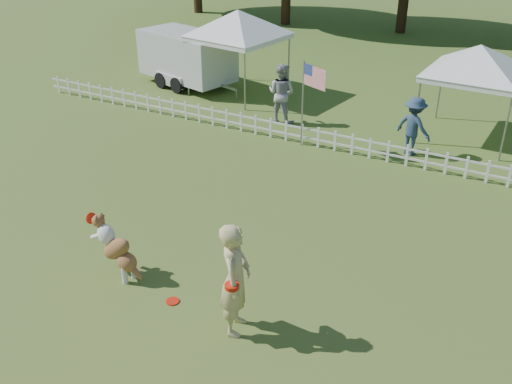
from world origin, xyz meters
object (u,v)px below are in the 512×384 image
(dog, at_px, (117,249))
(flag_pole, at_px, (302,104))
(handler, at_px, (235,279))
(canopy_tent_right, at_px, (472,94))
(cargo_trailer, at_px, (187,59))
(spectator_a, at_px, (281,93))
(canopy_tent_left, at_px, (238,54))
(spectator_b, at_px, (414,126))
(frisbee_on_turf, at_px, (173,301))

(dog, bearing_deg, flag_pole, 94.60)
(handler, distance_m, canopy_tent_right, 10.41)
(dog, height_order, flag_pole, flag_pole)
(flag_pole, bearing_deg, canopy_tent_right, 60.27)
(cargo_trailer, distance_m, spectator_a, 5.00)
(dog, xyz_separation_m, canopy_tent_left, (-3.60, 10.42, 0.82))
(cargo_trailer, bearing_deg, canopy_tent_left, 15.65)
(dog, distance_m, spectator_a, 8.72)
(dog, xyz_separation_m, spectator_b, (3.18, 8.16, 0.22))
(dog, bearing_deg, spectator_a, 103.85)
(frisbee_on_turf, relative_size, spectator_a, 0.13)
(cargo_trailer, relative_size, spectator_a, 2.43)
(cargo_trailer, bearing_deg, spectator_a, -5.90)
(flag_pole, bearing_deg, cargo_trailer, 177.57)
(handler, height_order, cargo_trailer, handler)
(frisbee_on_turf, height_order, canopy_tent_left, canopy_tent_left)
(canopy_tent_left, relative_size, flag_pole, 1.17)
(handler, bearing_deg, canopy_tent_right, -27.66)
(handler, distance_m, canopy_tent_left, 12.31)
(canopy_tent_right, distance_m, cargo_trailer, 10.00)
(cargo_trailer, height_order, flag_pole, flag_pole)
(frisbee_on_turf, xyz_separation_m, cargo_trailer, (-7.05, 10.51, 0.96))
(cargo_trailer, bearing_deg, spectator_b, 0.13)
(canopy_tent_right, distance_m, spectator_b, 2.26)
(canopy_tent_left, bearing_deg, cargo_trailer, -170.41)
(cargo_trailer, bearing_deg, dog, -47.07)
(dog, bearing_deg, canopy_tent_right, 74.19)
(spectator_a, bearing_deg, flag_pole, 136.83)
(handler, xyz_separation_m, spectator_b, (0.54, 8.35, -0.19))
(spectator_b, bearing_deg, canopy_tent_right, -98.04)
(dog, relative_size, canopy_tent_left, 0.42)
(dog, relative_size, canopy_tent_right, 0.44)
(canopy_tent_right, xyz_separation_m, spectator_b, (-1.07, -1.93, -0.52))
(dog, height_order, cargo_trailer, cargo_trailer)
(flag_pole, distance_m, spectator_b, 3.04)
(dog, relative_size, flag_pole, 0.49)
(canopy_tent_right, bearing_deg, handler, -96.61)
(flag_pole, bearing_deg, frisbee_on_turf, -57.65)
(cargo_trailer, height_order, spectator_b, cargo_trailer)
(dog, relative_size, spectator_b, 0.73)
(spectator_a, bearing_deg, handler, 115.44)
(frisbee_on_turf, bearing_deg, flag_pole, 97.71)
(handler, distance_m, spectator_b, 8.37)
(cargo_trailer, height_order, spectator_a, cargo_trailer)
(canopy_tent_left, bearing_deg, canopy_tent_right, 5.48)
(frisbee_on_turf, relative_size, canopy_tent_left, 0.08)
(frisbee_on_turf, height_order, canopy_tent_right, canopy_tent_right)
(handler, xyz_separation_m, frisbee_on_turf, (-1.33, 0.04, -0.98))
(canopy_tent_left, relative_size, cargo_trailer, 0.64)
(frisbee_on_turf, height_order, spectator_b, spectator_b)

